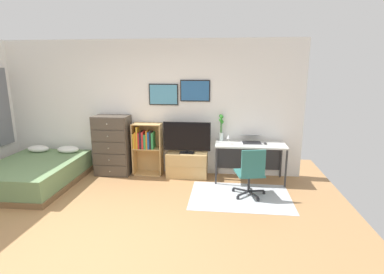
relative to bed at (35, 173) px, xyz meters
name	(u,v)px	position (x,y,z in m)	size (l,w,h in m)	color
ground_plane	(108,230)	(1.98, -1.41, -0.23)	(7.20, 7.20, 0.00)	#A87A4C
wall_back_with_posters	(150,108)	(1.99, 1.02, 1.13)	(6.12, 0.09, 2.70)	white
area_rug	(240,196)	(3.81, -0.11, -0.22)	(1.70, 1.20, 0.01)	#B2B7BC
bed	(35,173)	(0.00, 0.00, 0.00)	(1.51, 1.95, 0.57)	brown
dresser	(113,145)	(1.25, 0.75, 0.38)	(0.70, 0.46, 1.22)	#4C4238
bookshelf	(146,144)	(1.94, 0.81, 0.40)	(0.59, 0.30, 1.06)	tan
tv_stand	(187,165)	(2.78, 0.76, 0.02)	(0.81, 0.41, 0.50)	tan
television	(187,138)	(2.78, 0.74, 0.58)	(0.93, 0.16, 0.63)	black
desk	(250,150)	(4.01, 0.75, 0.38)	(1.33, 0.57, 0.74)	silver
office_chair	(251,172)	(3.97, -0.10, 0.23)	(0.58, 0.57, 0.86)	#232326
laptop	(251,139)	(4.03, 0.79, 0.58)	(0.40, 0.43, 0.16)	#B7B7BC
computer_mouse	(265,143)	(4.29, 0.67, 0.53)	(0.06, 0.10, 0.03)	#262628
bamboo_vase	(221,127)	(3.45, 0.88, 0.79)	(0.10, 0.10, 0.52)	silver
wine_glass	(229,137)	(3.59, 0.62, 0.65)	(0.07, 0.07, 0.18)	silver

